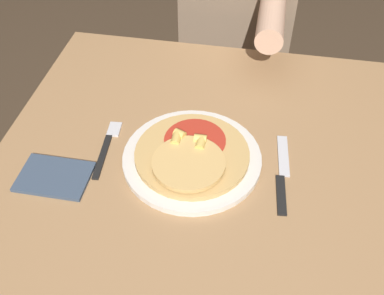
# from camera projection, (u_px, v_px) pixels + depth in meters

# --- Properties ---
(dining_table) EXTENTS (0.96, 0.83, 0.73)m
(dining_table) POSITION_uv_depth(u_px,v_px,m) (213.00, 187.00, 1.08)
(dining_table) COLOR #9E754C
(dining_table) RESTS_ON ground_plane
(plate) EXTENTS (0.30, 0.30, 0.01)m
(plate) POSITION_uv_depth(u_px,v_px,m) (192.00, 158.00, 0.96)
(plate) COLOR silver
(plate) RESTS_ON dining_table
(pizza) EXTENTS (0.24, 0.24, 0.04)m
(pizza) POSITION_uv_depth(u_px,v_px,m) (191.00, 155.00, 0.95)
(pizza) COLOR tan
(pizza) RESTS_ON plate
(fork) EXTENTS (0.03, 0.18, 0.00)m
(fork) POSITION_uv_depth(u_px,v_px,m) (107.00, 145.00, 1.00)
(fork) COLOR black
(fork) RESTS_ON dining_table
(knife) EXTENTS (0.03, 0.22, 0.00)m
(knife) POSITION_uv_depth(u_px,v_px,m) (282.00, 174.00, 0.94)
(knife) COLOR black
(knife) RESTS_ON dining_table
(napkin) EXTENTS (0.15, 0.10, 0.01)m
(napkin) POSITION_uv_depth(u_px,v_px,m) (55.00, 177.00, 0.93)
(napkin) COLOR #38475B
(napkin) RESTS_ON dining_table
(person_diner) EXTENTS (0.36, 0.52, 1.16)m
(person_diner) POSITION_uv_depth(u_px,v_px,m) (238.00, 21.00, 1.50)
(person_diner) COLOR #2D2D38
(person_diner) RESTS_ON ground_plane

